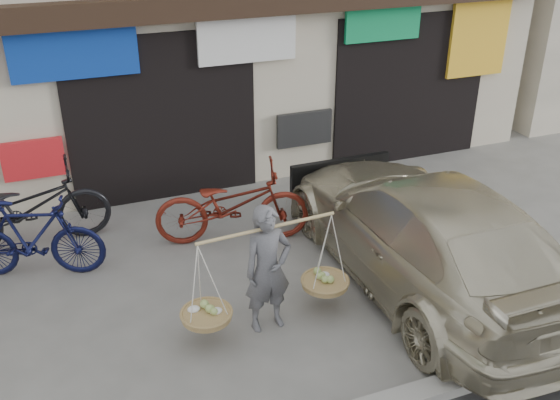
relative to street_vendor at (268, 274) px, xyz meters
name	(u,v)px	position (x,y,z in m)	size (l,w,h in m)	color
ground	(231,315)	(-0.36, 0.33, -0.71)	(70.00, 70.00, 0.00)	slate
street_vendor	(268,274)	(0.00, 0.00, 0.00)	(2.06, 0.66, 1.56)	slate
bike_0	(28,208)	(-2.52, 2.98, -0.12)	(0.78, 2.24, 1.18)	black
bike_1	(32,238)	(-2.49, 2.11, -0.16)	(0.52, 1.85, 1.11)	#0E1135
bike_2	(232,205)	(0.21, 2.05, -0.13)	(0.77, 2.20, 1.16)	maroon
suv	(423,230)	(2.18, 0.20, 0.02)	(2.06, 5.04, 1.46)	beige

